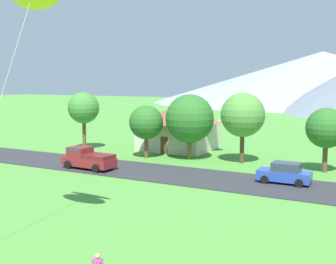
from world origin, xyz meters
TOP-DOWN VIEW (x-y plane):
  - road_strip at (0.00, 30.92)m, footprint 160.00×6.77m
  - mountain_east_ridge at (-10.89, 177.22)m, footprint 135.60×135.60m
  - house_leftmost at (-9.10, 43.88)m, footprint 8.69×8.27m
  - tree_near_left at (-9.69, 37.05)m, footprint 3.68×3.68m
  - tree_left_of_center at (8.53, 38.33)m, footprint 3.66×3.66m
  - tree_center at (0.45, 39.06)m, footprint 4.47×4.47m
  - tree_right_of_center at (-5.17, 38.49)m, footprint 5.16×5.16m
  - tree_near_right at (-19.34, 38.42)m, footprint 3.80×3.80m
  - parked_car_blue_mid_east at (6.26, 32.19)m, footprint 4.22×2.11m
  - pickup_truck_maroon_west_side at (-11.49, 29.27)m, footprint 5.29×2.51m

SIDE VIEW (x-z plane):
  - road_strip at x=0.00m, z-range 0.00..0.08m
  - parked_car_blue_mid_east at x=6.26m, z-range 0.03..1.71m
  - pickup_truck_maroon_west_side at x=-11.49m, z-range 0.06..2.06m
  - house_leftmost at x=-9.10m, z-range 0.09..5.38m
  - tree_near_left at x=-9.69m, z-range 0.99..6.71m
  - tree_left_of_center at x=8.53m, z-range 1.10..7.01m
  - tree_right_of_center at x=-5.17m, z-range 0.88..7.83m
  - tree_center at x=0.45m, z-range 1.32..8.48m
  - tree_near_right at x=-19.34m, z-range 1.56..8.57m
  - mountain_east_ridge at x=-10.89m, z-range 0.00..20.39m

